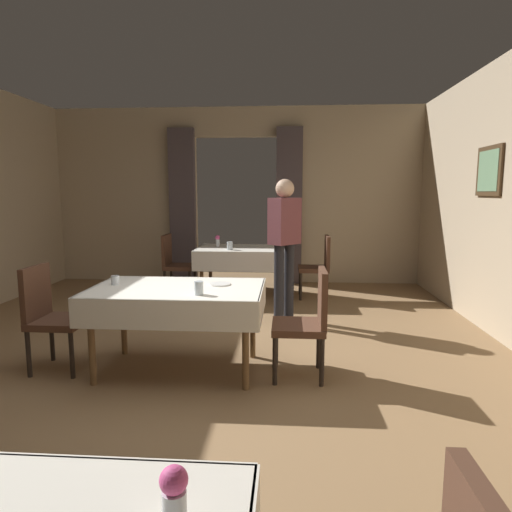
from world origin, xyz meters
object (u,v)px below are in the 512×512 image
at_px(chair_far_right, 319,264).
at_px(chair_far_left, 175,262).
at_px(dining_table_mid, 177,297).
at_px(person_waiter_by_doorway, 284,238).
at_px(dining_table_far, 245,254).
at_px(glass_mid_c, 199,288).
at_px(plate_mid_a, 220,284).
at_px(flower_vase_near, 174,496).
at_px(glass_far_b, 230,246).
at_px(chair_mid_left, 50,313).
at_px(chair_mid_right, 308,318).
at_px(glass_mid_b, 115,280).
at_px(flower_vase_far, 218,240).

xyz_separation_m(chair_far_right, chair_far_left, (-2.19, 0.05, 0.00)).
height_order(dining_table_mid, person_waiter_by_doorway, person_waiter_by_doorway).
distance_m(dining_table_mid, dining_table_far, 2.84).
bearing_deg(dining_table_far, glass_mid_c, -91.53).
bearing_deg(glass_mid_c, person_waiter_by_doorway, 70.14).
distance_m(chair_far_left, person_waiter_by_doorway, 2.20).
relative_size(dining_table_mid, chair_far_right, 1.60).
relative_size(chair_far_left, plate_mid_a, 4.94).
xyz_separation_m(flower_vase_near, glass_far_b, (-0.55, 5.32, -0.03)).
bearing_deg(chair_mid_left, dining_table_far, 63.13).
bearing_deg(chair_mid_right, glass_mid_b, 175.68).
relative_size(dining_table_mid, glass_mid_c, 13.67).
relative_size(dining_table_far, chair_far_left, 1.53).
xyz_separation_m(chair_far_left, glass_mid_c, (1.01, -3.17, 0.29)).
xyz_separation_m(dining_table_mid, flower_vase_near, (0.68, -2.76, 0.18)).
relative_size(chair_far_right, flower_vase_far, 5.30).
relative_size(plate_mid_a, glass_mid_c, 1.73).
distance_m(plate_mid_a, glass_mid_c, 0.41).
bearing_deg(flower_vase_far, chair_far_right, -1.92).
distance_m(glass_mid_c, flower_vase_far, 3.20).
height_order(chair_mid_right, glass_far_b, chair_mid_right).
xyz_separation_m(dining_table_mid, glass_mid_c, (0.24, -0.27, 0.14)).
distance_m(flower_vase_far, glass_far_b, 0.42).
distance_m(chair_far_left, plate_mid_a, 3.00).
distance_m(flower_vase_near, glass_mid_c, 2.53).
distance_m(chair_far_right, chair_far_left, 2.19).
distance_m(dining_table_mid, flower_vase_near, 2.85).
relative_size(dining_table_mid, flower_vase_far, 8.49).
distance_m(plate_mid_a, flower_vase_far, 2.82).
bearing_deg(dining_table_mid, chair_far_left, 104.86).
xyz_separation_m(glass_far_b, person_waiter_by_doorway, (0.79, -0.97, 0.22)).
xyz_separation_m(dining_table_mid, glass_far_b, (0.13, 2.56, 0.14)).
xyz_separation_m(dining_table_mid, chair_far_right, (1.42, 2.85, -0.15)).
distance_m(dining_table_mid, glass_far_b, 2.56).
bearing_deg(flower_vase_near, flower_vase_far, 97.87).
bearing_deg(chair_far_right, flower_vase_far, 178.08).
xyz_separation_m(chair_mid_right, chair_far_right, (0.29, 2.92, 0.00)).
height_order(flower_vase_far, glass_far_b, flower_vase_far).
xyz_separation_m(plate_mid_a, glass_mid_c, (-0.11, -0.40, 0.05)).
bearing_deg(flower_vase_near, glass_mid_c, 99.97).
bearing_deg(chair_mid_right, chair_mid_left, 179.74).
relative_size(dining_table_mid, dining_table_far, 1.05).
relative_size(chair_far_left, glass_mid_c, 8.54).
bearing_deg(flower_vase_near, chair_mid_right, 80.59).
distance_m(glass_far_b, person_waiter_by_doorway, 1.27).
relative_size(dining_table_far, person_waiter_by_doorway, 0.83).
xyz_separation_m(glass_mid_c, glass_far_b, (-0.11, 2.83, 0.00)).
relative_size(dining_table_far, flower_vase_far, 8.12).
relative_size(plate_mid_a, flower_vase_far, 1.07).
distance_m(plate_mid_a, glass_mid_b, 0.93).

